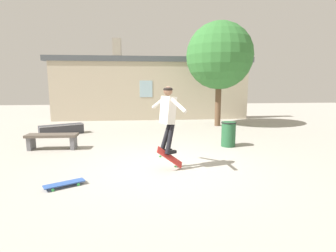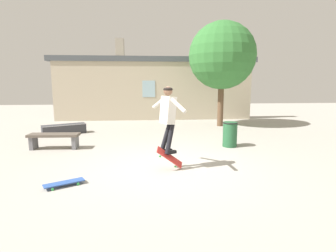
{
  "view_description": "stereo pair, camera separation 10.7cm",
  "coord_description": "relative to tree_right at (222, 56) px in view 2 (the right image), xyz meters",
  "views": [
    {
      "loc": [
        -0.59,
        -6.16,
        2.04
      ],
      "look_at": [
        0.02,
        -0.14,
        1.06
      ],
      "focal_mm": 28.0,
      "sensor_mm": 36.0,
      "label": 1
    },
    {
      "loc": [
        -0.49,
        -6.17,
        2.04
      ],
      "look_at": [
        0.02,
        -0.14,
        1.06
      ],
      "focal_mm": 28.0,
      "sensor_mm": 36.0,
      "label": 2
    }
  ],
  "objects": [
    {
      "name": "ground_plane",
      "position": [
        -3.08,
        -6.14,
        -3.31
      ],
      "size": [
        40.0,
        40.0,
        0.0
      ],
      "primitive_type": "plane",
      "color": "#A39E93"
    },
    {
      "name": "building_backdrop",
      "position": [
        -3.1,
        2.47,
        -1.48
      ],
      "size": [
        11.53,
        0.52,
        4.42
      ],
      "color": "#B7A88E",
      "rests_on": "ground_plane"
    },
    {
      "name": "tree_right",
      "position": [
        0.0,
        0.0,
        0.0
      ],
      "size": [
        3.12,
        3.12,
        4.88
      ],
      "color": "brown",
      "rests_on": "ground_plane"
    },
    {
      "name": "park_bench",
      "position": [
        -6.47,
        -3.99,
        -2.96
      ],
      "size": [
        1.55,
        0.52,
        0.48
      ],
      "rotation": [
        0.0,
        0.0,
        -0.04
      ],
      "color": "brown",
      "rests_on": "ground_plane"
    },
    {
      "name": "skate_ledge",
      "position": [
        -6.91,
        -1.51,
        -3.11
      ],
      "size": [
        1.69,
        1.19,
        0.4
      ],
      "rotation": [
        0.0,
        0.0,
        0.49
      ],
      "color": "#38383D",
      "rests_on": "ground_plane"
    },
    {
      "name": "trash_bin",
      "position": [
        -0.86,
        -4.16,
        -2.88
      ],
      "size": [
        0.5,
        0.5,
        0.81
      ],
      "color": "#235633",
      "rests_on": "ground_plane"
    },
    {
      "name": "skater",
      "position": [
        -3.06,
        -6.28,
        -1.96
      ],
      "size": [
        0.71,
        1.21,
        1.57
      ],
      "rotation": [
        0.0,
        0.0,
        0.5
      ],
      "color": "silver"
    },
    {
      "name": "skateboard_flipping",
      "position": [
        -3.03,
        -6.37,
        -2.99
      ],
      "size": [
        0.64,
        0.35,
        0.58
      ],
      "rotation": [
        0.0,
        0.0,
        0.28
      ],
      "color": "red"
    },
    {
      "name": "skateboard_resting",
      "position": [
        -5.23,
        -7.16,
        -3.24
      ],
      "size": [
        0.79,
        0.57,
        0.08
      ],
      "rotation": [
        0.0,
        0.0,
        3.65
      ],
      "color": "#2D519E",
      "rests_on": "ground_plane"
    }
  ]
}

